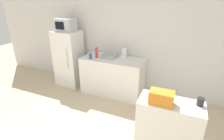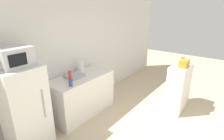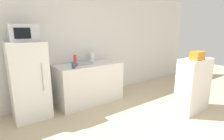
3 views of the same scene
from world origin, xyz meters
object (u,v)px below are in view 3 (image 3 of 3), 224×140
at_px(jar, 201,55).
at_px(paper_towel_roll, 92,57).
at_px(microwave, 24,33).
at_px(refrigerator, 29,81).
at_px(basket, 197,56).
at_px(bottle_short, 73,65).
at_px(bottle_tall, 75,61).

height_order(jar, paper_towel_roll, jar).
distance_m(microwave, jar, 3.53).
xyz_separation_m(refrigerator, basket, (2.67, -1.78, 0.46)).
distance_m(bottle_short, basket, 2.43).
bearing_deg(bottle_tall, jar, -34.98).
bearing_deg(refrigerator, microwave, -109.15).
xyz_separation_m(bottle_tall, basket, (1.76, -1.67, 0.16)).
bearing_deg(microwave, bottle_tall, -6.62).
bearing_deg(bottle_short, bottle_tall, 51.38).
bearing_deg(microwave, paper_towel_roll, 8.25).
relative_size(microwave, basket, 1.67).
bearing_deg(jar, bottle_short, 148.39).
bearing_deg(paper_towel_roll, basket, -59.44).
relative_size(microwave, bottle_tall, 1.84).
xyz_separation_m(bottle_short, jar, (2.28, -1.40, 0.19)).
bearing_deg(paper_towel_roll, bottle_short, -146.95).
bearing_deg(refrigerator, jar, -27.86).
distance_m(bottle_tall, paper_towel_roll, 0.67).
bearing_deg(bottle_tall, microwave, 173.38).
distance_m(refrigerator, microwave, 0.89).
xyz_separation_m(basket, jar, (0.42, 0.14, -0.03)).
bearing_deg(basket, bottle_tall, 136.53).
bearing_deg(jar, basket, -161.35).
bearing_deg(bottle_tall, paper_towel_roll, 28.80).
xyz_separation_m(refrigerator, jar, (3.09, -1.63, 0.43)).
relative_size(bottle_short, basket, 0.44).
xyz_separation_m(jar, paper_towel_roll, (-1.60, 1.85, -0.14)).
distance_m(bottle_tall, bottle_short, 0.17).
relative_size(refrigerator, jar, 15.38).
height_order(bottle_short, paper_towel_roll, paper_towel_roll).
bearing_deg(refrigerator, paper_towel_roll, 8.21).
height_order(refrigerator, bottle_tall, refrigerator).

